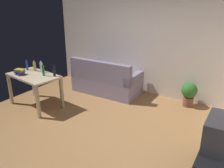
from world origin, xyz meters
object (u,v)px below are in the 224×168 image
object	(u,v)px
couch	(106,82)
tv	(222,134)
potted_plant	(189,93)
bottle_green	(43,70)
bottle_squat	(35,66)
bottle_dark	(54,71)
bottle_clear	(41,67)
desk	(34,79)
book_stack	(20,72)
tv_stand	(216,163)
bottle_blue	(27,65)

from	to	relation	value
couch	tv	xyz separation A→B (m)	(3.01, -1.84, 0.39)
potted_plant	bottle_green	size ratio (longest dim) A/B	2.08
couch	bottle_squat	world-z (taller)	bottle_squat
tv	bottle_green	size ratio (longest dim) A/B	2.19
potted_plant	bottle_dark	size ratio (longest dim) A/B	2.18
bottle_clear	bottle_dark	size ratio (longest dim) A/B	1.06
desk	book_stack	xyz separation A→B (m)	(-0.27, -0.14, 0.17)
potted_plant	bottle_squat	size ratio (longest dim) A/B	2.31
tv_stand	desk	xyz separation A→B (m)	(-3.95, 0.32, 0.41)
couch	bottle_clear	distance (m)	1.69
bottle_blue	bottle_squat	xyz separation A→B (m)	(0.22, 0.04, -0.00)
potted_plant	bottle_green	distance (m)	3.33
desk	bottle_dark	distance (m)	0.56
desk	bottle_clear	size ratio (longest dim) A/B	4.64
bottle_dark	book_stack	xyz separation A→B (m)	(-0.75, -0.31, -0.06)
bottle_blue	bottle_clear	world-z (taller)	bottle_clear
bottle_clear	desk	bearing A→B (deg)	-95.64
tv	bottle_clear	world-z (taller)	bottle_clear
tv_stand	tv	bearing A→B (deg)	-90.00
bottle_blue	tv	bearing A→B (deg)	-6.70
tv_stand	bottle_squat	size ratio (longest dim) A/B	4.45
bottle_squat	bottle_clear	size ratio (longest dim) A/B	0.89
potted_plant	bottle_blue	xyz separation A→B (m)	(-3.45, -1.64, 0.54)
tv	bottle_dark	bearing A→B (deg)	81.89
couch	bottle_green	xyz separation A→B (m)	(-0.69, -1.44, 0.57)
couch	tv	bearing A→B (deg)	148.52
bottle_blue	bottle_dark	world-z (taller)	bottle_dark
couch	bottle_clear	size ratio (longest dim) A/B	6.26
desk	book_stack	bearing A→B (deg)	-144.58
bottle_green	bottle_dark	bearing A→B (deg)	22.05
tv	bottle_blue	xyz separation A→B (m)	(-4.38, 0.52, 0.17)
tv_stand	bottle_dark	distance (m)	3.56
desk	book_stack	size ratio (longest dim) A/B	4.81
tv_stand	tv	world-z (taller)	tv
bottle_squat	bottle_blue	bearing A→B (deg)	-170.24
bottle_blue	bottle_dark	distance (m)	0.91
tv	book_stack	bearing A→B (deg)	87.53
couch	desk	size ratio (longest dim) A/B	1.35
couch	bottle_dark	size ratio (longest dim) A/B	6.64
desk	book_stack	distance (m)	0.35
desk	bottle_blue	size ratio (longest dim) A/B	5.18
bottle_green	book_stack	size ratio (longest dim) A/B	1.02
couch	potted_plant	distance (m)	2.10
bottle_squat	book_stack	distance (m)	0.38
couch	bottle_blue	xyz separation A→B (m)	(-1.37, -1.33, 0.56)
couch	potted_plant	world-z (taller)	couch
bottle_blue	book_stack	xyz separation A→B (m)	(0.15, -0.33, -0.05)
bottle_blue	bottle_clear	distance (m)	0.45
bottle_blue	book_stack	size ratio (longest dim) A/B	0.93
couch	bottle_blue	bearing A→B (deg)	44.12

